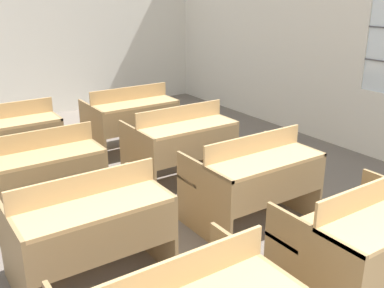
{
  "coord_description": "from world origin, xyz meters",
  "views": [
    {
      "loc": [
        -1.59,
        0.03,
        2.05
      ],
      "look_at": [
        0.5,
        3.13,
        0.72
      ],
      "focal_mm": 42.0,
      "sensor_mm": 36.0,
      "label": 1
    }
  ],
  "objects_px": {
    "bench_second_left": "(89,225)",
    "bench_back_left": "(8,138)",
    "bench_third_left": "(39,172)",
    "bench_front_right": "(366,235)",
    "bench_second_right": "(253,177)",
    "bench_third_right": "(181,141)",
    "bench_back_right": "(131,117)"
  },
  "relations": [
    {
      "from": "bench_second_left",
      "to": "bench_back_left",
      "type": "height_order",
      "value": "same"
    },
    {
      "from": "bench_front_right",
      "to": "bench_third_left",
      "type": "distance_m",
      "value": 2.79
    },
    {
      "from": "bench_second_left",
      "to": "bench_third_left",
      "type": "distance_m",
      "value": 1.15
    },
    {
      "from": "bench_second_right",
      "to": "bench_third_right",
      "type": "bearing_deg",
      "value": 90.44
    },
    {
      "from": "bench_third_right",
      "to": "bench_back_right",
      "type": "relative_size",
      "value": 1.0
    },
    {
      "from": "bench_second_right",
      "to": "bench_third_left",
      "type": "xyz_separation_m",
      "value": [
        -1.54,
        1.16,
        0.0
      ]
    },
    {
      "from": "bench_back_right",
      "to": "bench_front_right",
      "type": "bearing_deg",
      "value": -89.91
    },
    {
      "from": "bench_third_right",
      "to": "bench_second_left",
      "type": "bearing_deg",
      "value": -142.52
    },
    {
      "from": "bench_front_right",
      "to": "bench_third_right",
      "type": "relative_size",
      "value": 1.0
    },
    {
      "from": "bench_front_right",
      "to": "bench_back_right",
      "type": "bearing_deg",
      "value": 90.09
    },
    {
      "from": "bench_front_right",
      "to": "bench_back_left",
      "type": "distance_m",
      "value": 3.83
    },
    {
      "from": "bench_third_left",
      "to": "bench_second_left",
      "type": "bearing_deg",
      "value": -89.35
    },
    {
      "from": "bench_second_left",
      "to": "bench_back_left",
      "type": "xyz_separation_m",
      "value": [
        -0.01,
        2.34,
        0.0
      ]
    },
    {
      "from": "bench_front_right",
      "to": "bench_third_right",
      "type": "bearing_deg",
      "value": 89.7
    },
    {
      "from": "bench_second_left",
      "to": "bench_front_right",
      "type": "bearing_deg",
      "value": -38.16
    },
    {
      "from": "bench_second_left",
      "to": "bench_back_right",
      "type": "bearing_deg",
      "value": 57.17
    },
    {
      "from": "bench_back_left",
      "to": "bench_back_right",
      "type": "relative_size",
      "value": 1.0
    },
    {
      "from": "bench_front_right",
      "to": "bench_second_right",
      "type": "height_order",
      "value": "same"
    },
    {
      "from": "bench_second_right",
      "to": "bench_third_left",
      "type": "height_order",
      "value": "same"
    },
    {
      "from": "bench_second_left",
      "to": "bench_third_left",
      "type": "bearing_deg",
      "value": 90.65
    },
    {
      "from": "bench_second_left",
      "to": "bench_third_right",
      "type": "xyz_separation_m",
      "value": [
        1.52,
        1.16,
        0.0
      ]
    },
    {
      "from": "bench_third_right",
      "to": "bench_back_left",
      "type": "xyz_separation_m",
      "value": [
        -1.53,
        1.17,
        0.0
      ]
    },
    {
      "from": "bench_second_right",
      "to": "bench_front_right",
      "type": "bearing_deg",
      "value": -91.05
    },
    {
      "from": "bench_second_right",
      "to": "bench_back_right",
      "type": "height_order",
      "value": "same"
    },
    {
      "from": "bench_second_right",
      "to": "bench_third_left",
      "type": "relative_size",
      "value": 1.0
    },
    {
      "from": "bench_third_left",
      "to": "bench_back_left",
      "type": "distance_m",
      "value": 1.18
    },
    {
      "from": "bench_third_right",
      "to": "bench_back_left",
      "type": "distance_m",
      "value": 1.93
    },
    {
      "from": "bench_second_left",
      "to": "bench_back_right",
      "type": "distance_m",
      "value": 2.77
    },
    {
      "from": "bench_front_right",
      "to": "bench_back_right",
      "type": "xyz_separation_m",
      "value": [
        -0.01,
        3.51,
        0.0
      ]
    },
    {
      "from": "bench_third_right",
      "to": "bench_second_right",
      "type": "bearing_deg",
      "value": -89.56
    },
    {
      "from": "bench_second_left",
      "to": "bench_second_right",
      "type": "bearing_deg",
      "value": -0.32
    },
    {
      "from": "bench_second_right",
      "to": "bench_back_right",
      "type": "distance_m",
      "value": 2.33
    }
  ]
}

